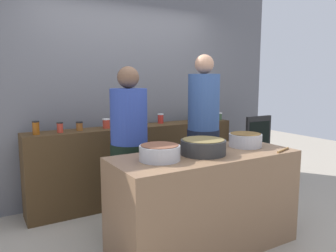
{
  "coord_description": "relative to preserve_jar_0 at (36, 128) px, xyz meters",
  "views": [
    {
      "loc": [
        -1.74,
        -2.56,
        1.54
      ],
      "look_at": [
        0.0,
        0.35,
        1.05
      ],
      "focal_mm": 34.93,
      "sensor_mm": 36.0,
      "label": 1
    }
  ],
  "objects": [
    {
      "name": "ground",
      "position": [
        1.19,
        -1.06,
        -1.03
      ],
      "size": [
        12.0,
        12.0,
        0.0
      ],
      "primitive_type": "plane",
      "color": "#A09686"
    },
    {
      "name": "storefront_wall",
      "position": [
        1.19,
        0.39,
        0.47
      ],
      "size": [
        4.8,
        0.12,
        3.0
      ],
      "primitive_type": "cube",
      "color": "slate",
      "rests_on": "ground"
    },
    {
      "name": "display_shelf",
      "position": [
        1.19,
        0.04,
        -0.55
      ],
      "size": [
        2.7,
        0.36,
        0.96
      ],
      "primitive_type": "cube",
      "color": "#432F1A",
      "rests_on": "ground"
    },
    {
      "name": "prep_table",
      "position": [
        1.19,
        -1.36,
        -0.59
      ],
      "size": [
        1.7,
        0.7,
        0.88
      ],
      "primitive_type": "cube",
      "color": "brown",
      "rests_on": "ground"
    },
    {
      "name": "preserve_jar_0",
      "position": [
        0.0,
        0.0,
        0.0
      ],
      "size": [
        0.07,
        0.07,
        0.15
      ],
      "color": "#8F4710",
      "rests_on": "display_shelf"
    },
    {
      "name": "preserve_jar_1",
      "position": [
        0.25,
        0.01,
        -0.02
      ],
      "size": [
        0.07,
        0.07,
        0.11
      ],
      "color": "#BF3727",
      "rests_on": "display_shelf"
    },
    {
      "name": "preserve_jar_2",
      "position": [
        0.47,
        0.04,
        -0.02
      ],
      "size": [
        0.08,
        0.08,
        0.1
      ],
      "color": "brown",
      "rests_on": "display_shelf"
    },
    {
      "name": "preserve_jar_3",
      "position": [
        0.8,
        0.05,
        -0.02
      ],
      "size": [
        0.09,
        0.09,
        0.11
      ],
      "color": "#BF3827",
      "rests_on": "display_shelf"
    },
    {
      "name": "preserve_jar_4",
      "position": [
        1.06,
        -0.03,
        -0.02
      ],
      "size": [
        0.08,
        0.08,
        0.1
      ],
      "color": "#A8281C",
      "rests_on": "display_shelf"
    },
    {
      "name": "preserve_jar_5",
      "position": [
        1.56,
        0.1,
        -0.01
      ],
      "size": [
        0.08,
        0.08,
        0.13
      ],
      "color": "red",
      "rests_on": "display_shelf"
    },
    {
      "name": "preserve_jar_6",
      "position": [
        2.0,
        -0.01,
        -0.01
      ],
      "size": [
        0.09,
        0.09,
        0.12
      ],
      "color": "olive",
      "rests_on": "display_shelf"
    },
    {
      "name": "preserve_jar_7",
      "position": [
        2.17,
        0.1,
        -0.01
      ],
      "size": [
        0.09,
        0.09,
        0.12
      ],
      "color": "#609026",
      "rests_on": "display_shelf"
    },
    {
      "name": "preserve_jar_8",
      "position": [
        2.46,
        -0.02,
        -0.02
      ],
      "size": [
        0.09,
        0.09,
        0.1
      ],
      "color": "#385638",
      "rests_on": "display_shelf"
    },
    {
      "name": "cooking_pot_left",
      "position": [
        0.73,
        -1.36,
        -0.09
      ],
      "size": [
        0.34,
        0.34,
        0.13
      ],
      "color": "#B7B7BC",
      "rests_on": "prep_table"
    },
    {
      "name": "cooking_pot_center",
      "position": [
        1.16,
        -1.37,
        -0.08
      ],
      "size": [
        0.4,
        0.4,
        0.14
      ],
      "color": "#2D2D2D",
      "rests_on": "prep_table"
    },
    {
      "name": "cooking_pot_right",
      "position": [
        1.72,
        -1.31,
        -0.09
      ],
      "size": [
        0.32,
        0.32,
        0.13
      ],
      "color": "#B7B7BC",
      "rests_on": "prep_table"
    },
    {
      "name": "wooden_spoon",
      "position": [
        1.88,
        -1.64,
        -0.14
      ],
      "size": [
        0.24,
        0.1,
        0.02
      ],
      "primitive_type": "cylinder",
      "rotation": [
        1.57,
        0.0,
        1.9
      ],
      "color": "#9E703D",
      "rests_on": "prep_table"
    },
    {
      "name": "cook_with_tongs",
      "position": [
        0.77,
        -0.66,
        -0.28
      ],
      "size": [
        0.38,
        0.38,
        1.66
      ],
      "color": "black",
      "rests_on": "ground"
    },
    {
      "name": "cook_in_cap",
      "position": [
        1.61,
        -0.77,
        -0.21
      ],
      "size": [
        0.36,
        0.36,
        1.8
      ],
      "color": "#191F30",
      "rests_on": "ground"
    },
    {
      "name": "chalkboard_sign",
      "position": [
        2.8,
        -0.46,
        -0.51
      ],
      "size": [
        0.44,
        0.05,
        1.04
      ],
      "color": "black",
      "rests_on": "ground"
    }
  ]
}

